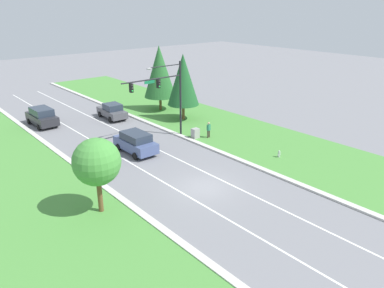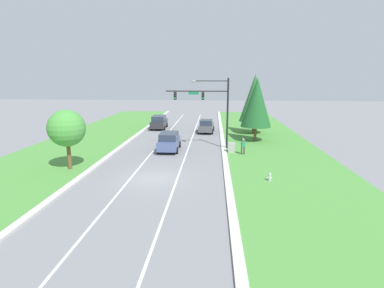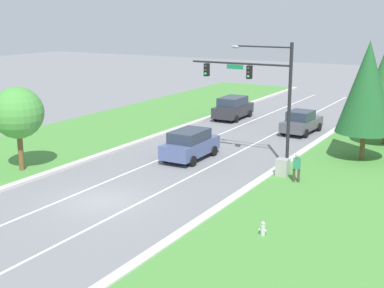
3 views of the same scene
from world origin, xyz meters
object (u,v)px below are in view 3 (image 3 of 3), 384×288
Objects in this scene: charcoal_suv at (233,108)px; graphite_sedan at (301,122)px; oak_near_left_tree at (18,113)px; pedestrian at (297,167)px; traffic_signal_mast at (260,84)px; fire_hydrant at (263,229)px; utility_cabinet at (283,168)px; slate_blue_suv at (190,144)px; conifer_near_right_tree at (367,87)px.

graphite_sedan is at bearing -21.63° from charcoal_suv.
graphite_sedan is at bearing 59.14° from oak_near_left_tree.
pedestrian is (3.95, -12.40, 0.05)m from graphite_sedan.
traffic_signal_mast reaches higher than fire_hydrant.
utility_cabinet is at bearing 25.90° from oak_near_left_tree.
charcoal_suv is 25.97m from fire_hydrant.
oak_near_left_tree is at bearing -101.55° from charcoal_suv.
charcoal_suv is (-7.21, 2.65, 0.12)m from graphite_sedan.
fire_hydrant is (2.35, -8.51, -0.19)m from utility_cabinet.
traffic_signal_mast reaches higher than oak_near_left_tree.
slate_blue_suv is at bearing 45.32° from oak_near_left_tree.
utility_cabinet is at bearing -56.25° from charcoal_suv.
graphite_sedan is 7.69m from charcoal_suv.
pedestrian reaches higher than utility_cabinet.
charcoal_suv is 0.64× the size of conifer_near_right_tree.
utility_cabinet is 0.63× the size of pedestrian.
traffic_signal_mast is 15.23m from charcoal_suv.
slate_blue_suv reaches higher than pedestrian.
traffic_signal_mast is 10.75× the size of fire_hydrant.
graphite_sedan is 0.61× the size of conifer_near_right_tree.
oak_near_left_tree is at bearing -135.51° from slate_blue_suv.
conifer_near_right_tree reaches higher than fire_hydrant.
graphite_sedan is at bearing 70.67° from slate_blue_suv.
conifer_near_right_tree is at bearing 61.49° from utility_cabinet.
charcoal_suv is 2.85× the size of pedestrian.
pedestrian is at bearing -54.87° from charcoal_suv.
traffic_signal_mast is 4.45× the size of pedestrian.
pedestrian is 2.41× the size of fire_hydrant.
traffic_signal_mast is at bearing -59.54° from charcoal_suv.
utility_cabinet is 0.14× the size of conifer_near_right_tree.
traffic_signal_mast is 6.75m from conifer_near_right_tree.
conifer_near_right_tree reaches higher than graphite_sedan.
conifer_near_right_tree is (5.45, 3.98, -0.29)m from traffic_signal_mast.
conifer_near_right_tree is at bearing 36.38° from oak_near_left_tree.
utility_cabinet is (2.86, -11.63, -0.36)m from graphite_sedan.
pedestrian is 0.22× the size of conifer_near_right_tree.
oak_near_left_tree is (-16.16, 1.80, 3.18)m from fire_hydrant.
slate_blue_suv is 11.57m from graphite_sedan.
fire_hydrant is 16.57m from oak_near_left_tree.
charcoal_suv is (-3.54, 13.63, 0.02)m from slate_blue_suv.
slate_blue_suv reaches higher than utility_cabinet.
traffic_signal_mast is 5.88m from pedestrian.
conifer_near_right_tree is at bearing -34.20° from charcoal_suv.
fire_hydrant is (12.42, -22.79, -0.66)m from charcoal_suv.
traffic_signal_mast is 5.33m from utility_cabinet.
utility_cabinet is 0.21× the size of oak_near_left_tree.
slate_blue_suv reaches higher than fire_hydrant.
fire_hydrant is (8.88, -9.17, -0.64)m from slate_blue_suv.
conifer_near_right_tree is (9.67, 5.13, 3.72)m from slate_blue_suv.
traffic_signal_mast is at bearing 114.28° from fire_hydrant.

